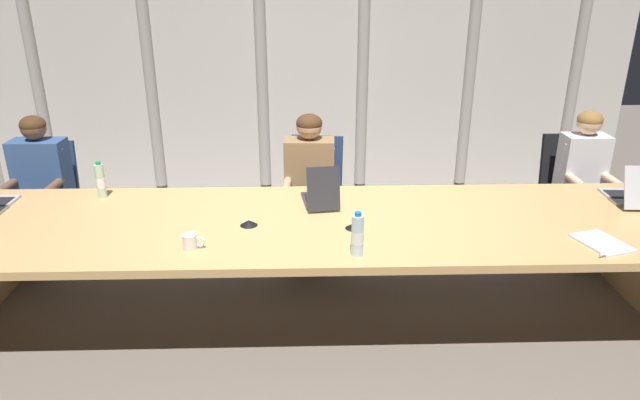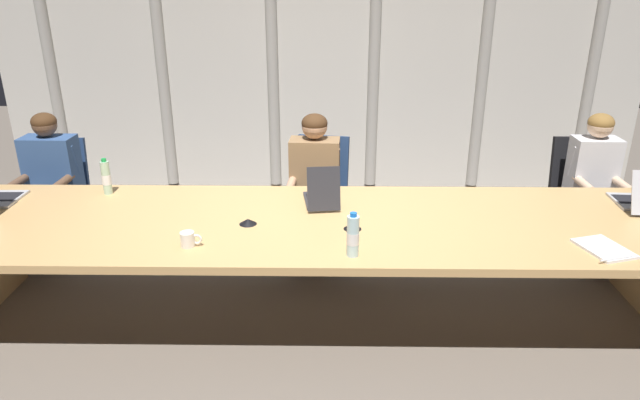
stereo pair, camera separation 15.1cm
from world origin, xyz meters
name	(u,v)px [view 2 (the right image)]	position (x,y,z in m)	size (l,w,h in m)	color
ground_plane	(315,318)	(0.00, 0.00, 0.00)	(13.38, 13.38, 0.00)	#6B6056
conference_table	(315,237)	(0.00, 0.00, 0.61)	(5.06, 1.26, 0.73)	tan
curtain_backdrop	(321,48)	(0.00, 2.67, 1.48)	(6.69, 0.17, 2.97)	beige
laptop_left_mid	(322,197)	(0.04, 0.27, 0.79)	(0.26, 0.39, 0.30)	#2D2D33
laptop_center	(636,199)	(2.15, 0.26, 0.78)	(0.24, 0.43, 0.29)	#BCBCC1
office_chair_left_end	(61,209)	(-2.18, 1.10, 0.34)	(0.60, 0.60, 0.90)	navy
office_chair_left_mid	(319,209)	(0.01, 1.10, 0.35)	(0.60, 0.61, 0.93)	navy
office_chair_center	(578,211)	(2.18, 1.10, 0.35)	(0.60, 0.60, 0.93)	black
person_left_end	(49,178)	(-2.16, 0.95, 0.67)	(0.42, 0.55, 1.18)	#335184
person_left_mid	(314,179)	(-0.03, 0.95, 0.67)	(0.42, 0.56, 1.18)	olive
person_center	(596,181)	(2.20, 0.95, 0.67)	(0.36, 0.55, 1.19)	silver
water_bottle_primary	(106,178)	(-1.48, 0.45, 0.85)	(0.06, 0.06, 0.26)	#ADD1B2
water_bottle_secondary	(353,236)	(0.22, -0.48, 0.84)	(0.07, 0.07, 0.26)	silver
coffee_mug_near	(188,239)	(-0.71, -0.38, 0.77)	(0.13, 0.08, 0.09)	white
conference_mic_middle	(248,221)	(-0.42, -0.06, 0.74)	(0.11, 0.11, 0.04)	black
conference_mic_right_side	(353,226)	(0.24, -0.13, 0.74)	(0.11, 0.11, 0.04)	black
spiral_notepad	(604,249)	(1.65, -0.39, 0.74)	(0.30, 0.36, 0.03)	silver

